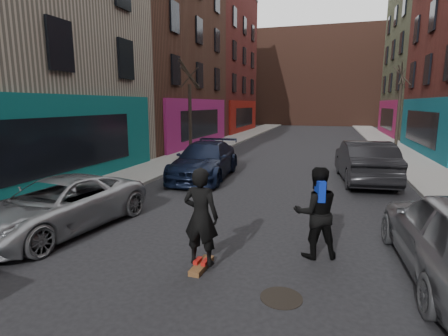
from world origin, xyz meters
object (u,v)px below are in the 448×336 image
Objects in this scene: parked_left_end at (205,160)px; pedestrian at (316,212)px; tree_right_far at (400,98)px; parked_right_end at (365,161)px; tree_left_far at (190,100)px; parked_left_far at (58,205)px; manhole at (281,298)px; skateboarder at (201,217)px; skateboard at (202,266)px.

parked_left_end is 8.35m from pedestrian.
parked_right_end is at bearing -105.29° from tree_right_far.
parked_right_end is (6.50, 1.17, 0.08)m from parked_left_end.
parked_left_end is (3.00, -5.78, -2.61)m from tree_left_far.
parked_left_far is 6.79× the size of manhole.
manhole is at bearing 57.17° from pedestrian.
parked_left_far is at bearing -105.03° from parked_left_end.
parked_left_far is 4.28m from skateboarder.
tree_right_far is 21.27m from manhole.
skateboard is 0.42× the size of pedestrian.
manhole is at bearing -62.69° from tree_left_far.
skateboarder is (2.79, -7.97, 0.28)m from parked_left_end.
skateboarder is at bearing -5.20° from parked_left_far.
skateboard is at bearing -0.00° from skateboarder.
skateboarder reaches higher than manhole.
tree_right_far is 19.28m from pedestrian.
parked_left_far is at bearing -119.77° from tree_right_far.
skateboarder is at bearing -108.50° from tree_right_far.
tree_left_far reaches higher than parked_left_far.
parked_left_end is at bearing 111.47° from skateboard.
skateboard is 1.14× the size of manhole.
pedestrian is (2.08, 1.19, -0.09)m from skateboarder.
parked_left_end is at bearing -68.53° from skateboarder.
tree_right_far reaches higher than skateboarder.
parked_left_end is at bearing 117.25° from manhole.
parked_left_end is 8.47m from skateboard.
parked_right_end is 9.89m from skateboard.
tree_right_far reaches higher than parked_left_far.
parked_left_far is at bearing 169.63° from skateboard.
manhole is at bearing -103.71° from tree_right_far.
skateboarder is at bearing 0.00° from skateboard.
skateboard is at bearing 10.67° from pedestrian.
tree_right_far is 11.33m from parked_right_end.
tree_left_far is 8.12× the size of skateboard.
tree_left_far is 1.23× the size of parked_left_end.
parked_left_end is 2.77× the size of pedestrian.
tree_right_far is 20.97m from skateboarder.
skateboard is at bearing 62.70° from parked_right_end.
tree_right_far is at bearing 25.82° from tree_left_far.
skateboarder is 2.71× the size of manhole.
skateboard reaches higher than manhole.
parked_right_end is at bearing -25.93° from tree_left_far.
parked_left_far is 11.37m from parked_right_end.
parked_left_far is at bearing 41.00° from parked_right_end.
parked_right_end is 10.02m from manhole.
manhole is (1.63, -0.63, -1.04)m from skateboarder.
skateboarder is (-6.61, -19.75, -2.48)m from tree_right_far.
parked_left_far is at bearing 164.99° from manhole.
pedestrian is 2.10m from manhole.
skateboard is at bearing -108.50° from tree_right_far.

